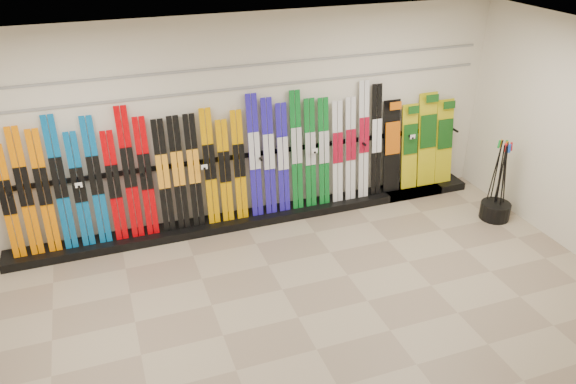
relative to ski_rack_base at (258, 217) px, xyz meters
name	(u,v)px	position (x,y,z in m)	size (l,w,h in m)	color
floor	(298,317)	(-0.22, -2.28, -0.06)	(8.00, 8.00, 0.00)	#86725C
back_wall	(236,123)	(-0.22, 0.22, 1.44)	(8.00, 8.00, 0.00)	beige
ceiling	(301,58)	(-0.22, -2.28, 2.94)	(8.00, 8.00, 0.00)	silver
ski_rack_base	(258,217)	(0.00, 0.00, 0.00)	(8.00, 0.40, 0.12)	black
skis	(210,168)	(-0.66, 0.04, 0.90)	(5.37, 0.22, 1.83)	orange
snowboards	(419,144)	(2.72, 0.07, 0.78)	(1.25, 0.23, 1.51)	black
pole_bin	(495,211)	(3.38, -1.14, 0.07)	(0.44, 0.44, 0.25)	black
ski_poles	(500,179)	(3.42, -1.07, 0.55)	(0.21, 0.31, 1.18)	black
slatwall_rail_0	(235,89)	(-0.22, 0.20, 1.94)	(7.60, 0.02, 0.03)	gray
slatwall_rail_1	(234,67)	(-0.22, 0.20, 2.24)	(7.60, 0.02, 0.03)	gray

